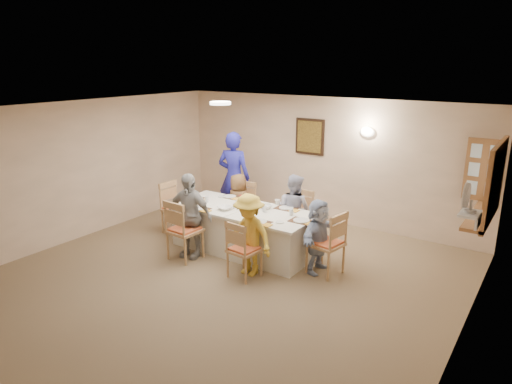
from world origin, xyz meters
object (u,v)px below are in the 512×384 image
Objects in this scene: chair_right_end at (326,242)px; caregiver at (234,177)px; chair_left_end at (177,208)px; diner_back_left at (238,203)px; chair_front_left at (185,229)px; dining_table at (243,230)px; diner_right_end at (318,236)px; chair_front_right at (244,249)px; condiment_ketchup at (241,201)px; desk_fan at (469,201)px; chair_back_left at (242,207)px; chair_back_right at (297,218)px; diner_front_right at (249,235)px; diner_front_left at (189,216)px; serving_hatch at (495,183)px; diner_back_right at (294,211)px.

caregiver is (-2.60, 1.15, 0.41)m from chair_right_end.
diner_back_left is at bearing -51.05° from chair_left_end.
chair_front_left is 2.04m from caregiver.
diner_right_end is at bearing 0.00° from dining_table.
chair_front_right is 0.78× the size of diner_right_end.
chair_front_left is 1.06m from condiment_ketchup.
desk_fan is at bearing 151.34° from caregiver.
diner_back_left reaches higher than chair_front_left.
chair_back_left is 0.92× the size of chair_right_end.
chair_back_right is (-2.88, 1.02, -1.07)m from desk_fan.
diner_front_right reaches higher than diner_right_end.
diner_front_left is at bearing 0.13° from chair_front_right.
diner_front_right is (0.00, 0.12, 0.18)m from chair_front_right.
chair_right_end is 4.57× the size of condiment_ketchup.
diner_front_right is at bearing -9.44° from diner_front_left.
diner_right_end is (-0.13, 0.00, 0.08)m from chair_right_end.
diner_back_left is (-4.08, 0.90, -0.98)m from desk_fan.
diner_front_right is 1.01m from condiment_ketchup.
diner_right_end reaches higher than chair_back_left.
diner_right_end reaches higher than diner_back_left.
dining_table is at bearing 137.56° from diner_front_right.
chair_front_left is at bearing -171.90° from desk_fan.
serving_hatch is at bearing 10.06° from chair_back_right.
chair_front_left is (0.00, -1.60, 0.05)m from chair_back_left.
diner_right_end is (-2.17, -1.13, -0.92)m from serving_hatch.
serving_hatch is at bearing -152.63° from chair_front_left.
diner_right_end reaches higher than chair_back_right.
serving_hatch is 1.55× the size of chair_back_right.
chair_front_right is 1.91m from diner_back_left.
diner_front_left is (-1.20, 0.12, 0.26)m from chair_front_right.
desk_fan is 4.29m from diner_back_left.
condiment_ketchup is at bearing -45.72° from chair_front_right.
diner_back_right is at bearing -69.09° from chair_left_end.
diner_back_left is at bearing 131.42° from dining_table.
chair_left_end is at bearing 180.00° from dining_table.
serving_hatch is 4.33m from chair_back_left.
diner_front_right reaches higher than diner_back_left.
dining_table is at bearing 54.78° from diner_back_right.
serving_hatch is 3.92m from dining_table.
chair_back_right is 0.83× the size of diner_right_end.
diner_front_left is 0.91m from condiment_ketchup.
diner_front_right is at bearing -84.16° from chair_front_right.
desk_fan reaches higher than diner_right_end.
desk_fan is 0.12× the size of dining_table.
condiment_ketchup is (-3.65, -1.09, -0.63)m from serving_hatch.
chair_left_end is at bearing -148.50° from chair_back_left.
diner_right_end reaches higher than chair_front_left.
chair_back_right is 1.08m from condiment_ketchup.
diner_right_end is at bearing -40.54° from chair_back_right.
serving_hatch is 2.53m from chair_right_end.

